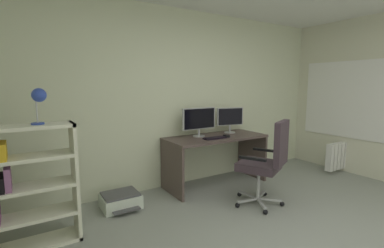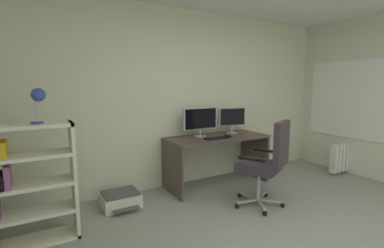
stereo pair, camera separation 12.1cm
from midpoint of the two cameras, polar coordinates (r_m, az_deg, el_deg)
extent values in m
cube|color=beige|center=(4.23, -1.02, 5.21)|extent=(5.38, 0.10, 2.60)
cube|color=white|center=(5.43, 30.78, 4.29)|extent=(0.01, 1.47, 1.22)
cube|color=white|center=(5.43, 30.74, 4.29)|extent=(0.02, 1.55, 1.30)
cube|color=#53433F|center=(4.17, 6.03, -2.79)|extent=(1.54, 0.66, 0.04)
cube|color=#53433F|center=(3.88, -3.18, -9.31)|extent=(0.04, 0.63, 0.71)
cube|color=#53433F|center=(4.72, 13.39, -6.33)|extent=(0.04, 0.63, 0.71)
cylinder|color=#B2B5B7|center=(4.14, 2.54, -2.48)|extent=(0.18, 0.18, 0.01)
cylinder|color=#B2B5B7|center=(4.13, 2.54, -1.65)|extent=(0.03, 0.03, 0.11)
cube|color=#B7BABC|center=(4.10, 2.56, 1.13)|extent=(0.57, 0.05, 0.32)
cube|color=black|center=(4.09, 2.73, 1.10)|extent=(0.53, 0.02, 0.29)
cylinder|color=#B2B5B7|center=(4.49, 8.94, -1.76)|extent=(0.18, 0.18, 0.01)
cylinder|color=#B2B5B7|center=(4.48, 8.96, -0.90)|extent=(0.03, 0.03, 0.12)
cube|color=#B7BABC|center=(4.45, 9.02, 1.52)|extent=(0.45, 0.12, 0.28)
cube|color=black|center=(4.43, 9.14, 1.49)|extent=(0.41, 0.09, 0.26)
cube|color=black|center=(3.97, 5.76, -2.92)|extent=(0.34, 0.13, 0.02)
cube|color=black|center=(4.11, 8.22, -2.50)|extent=(0.06, 0.10, 0.03)
cube|color=#B7BABC|center=(3.89, 15.09, -14.03)|extent=(0.28, 0.16, 0.02)
sphere|color=black|center=(4.03, 15.77, -13.83)|extent=(0.06, 0.06, 0.06)
cube|color=#B7BABC|center=(3.84, 12.50, -14.22)|extent=(0.07, 0.30, 0.02)
sphere|color=black|center=(3.94, 10.74, -14.19)|extent=(0.06, 0.06, 0.06)
cube|color=#B7BABC|center=(3.68, 12.34, -15.25)|extent=(0.30, 0.08, 0.02)
sphere|color=black|center=(3.62, 10.23, -16.27)|extent=(0.06, 0.06, 0.06)
cube|color=#B7BABC|center=(3.62, 15.03, -15.71)|extent=(0.17, 0.28, 0.02)
sphere|color=black|center=(3.51, 15.76, -17.27)|extent=(0.06, 0.06, 0.06)
cube|color=#B7BABC|center=(3.76, 16.70, -14.90)|extent=(0.23, 0.24, 0.02)
sphere|color=black|center=(3.78, 19.03, -15.52)|extent=(0.06, 0.06, 0.06)
cylinder|color=#B7BABC|center=(3.69, 14.44, -12.06)|extent=(0.04, 0.04, 0.38)
cube|color=#3B2D37|center=(3.61, 14.57, -8.45)|extent=(0.62, 0.63, 0.10)
cube|color=#3B2D37|center=(3.46, 18.93, -3.92)|extent=(0.41, 0.25, 0.54)
cube|color=black|center=(3.34, 13.24, -7.08)|extent=(0.18, 0.31, 0.03)
cube|color=black|center=(3.80, 15.91, -5.32)|extent=(0.18, 0.31, 0.03)
cube|color=white|center=(3.06, -22.05, -10.35)|extent=(0.03, 0.30, 1.16)
cube|color=white|center=(2.92, -31.37, -0.48)|extent=(0.93, 0.30, 0.03)
cube|color=white|center=(3.26, -29.82, -20.46)|extent=(0.93, 0.30, 0.03)
cube|color=white|center=(3.14, -30.19, -15.91)|extent=(0.86, 0.30, 0.03)
cube|color=white|center=(3.04, -30.58, -11.03)|extent=(0.86, 0.30, 0.03)
cube|color=white|center=(2.96, -30.97, -5.87)|extent=(0.86, 0.30, 0.03)
cube|color=black|center=(3.03, -33.61, -9.68)|extent=(0.04, 0.27, 0.13)
cube|color=#8C5887|center=(3.01, -32.73, -8.97)|extent=(0.05, 0.24, 0.21)
cube|color=gold|center=(2.94, -33.42, -4.36)|extent=(0.05, 0.27, 0.15)
cylinder|color=#2D47B4|center=(2.91, -28.26, 0.21)|extent=(0.11, 0.11, 0.02)
cylinder|color=silver|center=(2.90, -28.41, 2.44)|extent=(0.01, 0.01, 0.21)
sphere|color=#2D47B4|center=(2.89, -28.05, 5.31)|extent=(0.13, 0.13, 0.13)
cube|color=silver|center=(3.70, -13.54, -14.98)|extent=(0.46, 0.37, 0.16)
cube|color=#4C4C51|center=(3.66, -13.59, -13.63)|extent=(0.42, 0.34, 0.02)
cube|color=#4C4C51|center=(3.51, -12.41, -16.80)|extent=(0.32, 0.10, 0.01)
cube|color=white|center=(5.22, 27.81, -6.42)|extent=(0.08, 0.10, 0.46)
cube|color=white|center=(5.31, 28.41, -6.24)|extent=(0.08, 0.10, 0.46)
cube|color=white|center=(5.40, 28.99, -6.06)|extent=(0.08, 0.10, 0.46)
cube|color=white|center=(5.48, 29.55, -5.88)|extent=(0.08, 0.10, 0.46)
cube|color=white|center=(5.57, 30.10, -5.71)|extent=(0.08, 0.10, 0.46)
cube|color=white|center=(5.66, 30.62, -5.55)|extent=(0.08, 0.10, 0.46)
cube|color=white|center=(5.75, 31.13, -5.39)|extent=(0.08, 0.10, 0.46)
camera|label=1|loc=(0.06, -89.02, 0.14)|focal=25.91mm
camera|label=2|loc=(0.06, 90.98, -0.14)|focal=25.91mm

